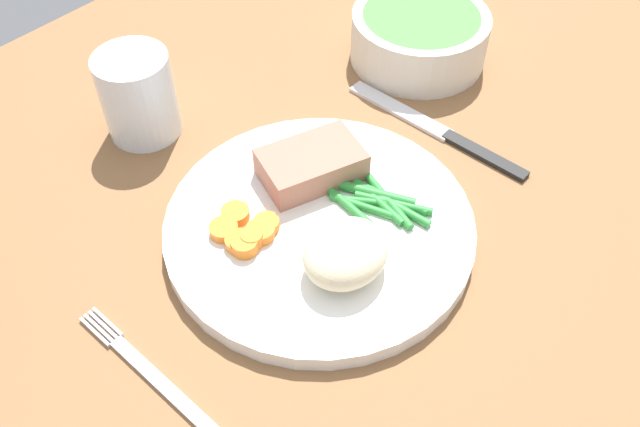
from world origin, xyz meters
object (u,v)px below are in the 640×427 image
(meat_portion, at_px, (311,164))
(water_glass, at_px, (140,101))
(knife, at_px, (439,131))
(fork, at_px, (156,379))
(dinner_plate, at_px, (320,227))
(salad_bowl, at_px, (419,34))

(meat_portion, distance_m, water_glass, 0.18)
(meat_portion, xyz_separation_m, knife, (0.14, -0.04, -0.03))
(meat_portion, bearing_deg, knife, -17.75)
(fork, bearing_deg, knife, -4.26)
(knife, distance_m, water_glass, 0.29)
(water_glass, bearing_deg, meat_portion, -74.51)
(knife, bearing_deg, dinner_plate, -176.98)
(fork, distance_m, salad_bowl, 0.45)
(dinner_plate, relative_size, water_glass, 3.10)
(dinner_plate, height_order, water_glass, water_glass)
(water_glass, height_order, salad_bowl, water_glass)
(fork, bearing_deg, dinner_plate, -3.40)
(dinner_plate, bearing_deg, knife, -0.94)
(dinner_plate, relative_size, salad_bowl, 1.80)
(meat_portion, distance_m, salad_bowl, 0.23)
(dinner_plate, xyz_separation_m, meat_portion, (0.04, 0.04, 0.02))
(meat_portion, height_order, water_glass, water_glass)
(knife, bearing_deg, water_glass, 134.31)
(fork, xyz_separation_m, knife, (0.36, -0.00, -0.00))
(fork, bearing_deg, salad_bowl, 7.21)
(meat_portion, relative_size, water_glass, 1.04)
(meat_portion, bearing_deg, salad_bowl, 11.39)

